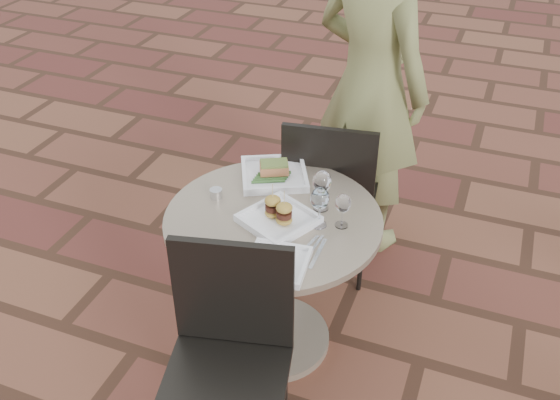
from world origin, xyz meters
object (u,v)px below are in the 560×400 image
(cafe_table, at_px, (274,262))
(plate_sliders, at_px, (278,216))
(plate_tuna, at_px, (277,263))
(chair_near, at_px, (229,345))
(diner, at_px, (370,85))
(chair_far, at_px, (330,187))
(plate_salmon, at_px, (274,173))

(cafe_table, xyz_separation_m, plate_sliders, (0.03, -0.03, 0.28))
(cafe_table, distance_m, plate_tuna, 0.40)
(plate_tuna, bearing_deg, chair_near, -106.81)
(diner, bearing_deg, chair_far, 105.56)
(chair_near, relative_size, plate_sliders, 2.68)
(plate_sliders, bearing_deg, chair_near, -88.62)
(chair_far, relative_size, chair_near, 1.00)
(cafe_table, relative_size, plate_salmon, 2.35)
(diner, relative_size, plate_tuna, 7.52)
(cafe_table, height_order, plate_sliders, plate_sliders)
(cafe_table, relative_size, plate_sliders, 2.60)
(diner, height_order, plate_tuna, diner)
(cafe_table, distance_m, chair_near, 0.55)
(plate_sliders, xyz_separation_m, plate_tuna, (0.09, -0.25, -0.02))
(chair_near, xyz_separation_m, plate_salmon, (-0.15, 0.83, 0.20))
(plate_salmon, bearing_deg, cafe_table, -68.99)
(chair_far, xyz_separation_m, plate_salmon, (-0.19, -0.28, 0.20))
(diner, bearing_deg, plate_salmon, 94.33)
(chair_far, distance_m, plate_sliders, 0.62)
(plate_salmon, height_order, plate_sliders, plate_sliders)
(cafe_table, bearing_deg, diner, 81.95)
(cafe_table, distance_m, plate_sliders, 0.28)
(plate_sliders, relative_size, plate_tuna, 1.42)
(cafe_table, bearing_deg, plate_tuna, -65.50)
(plate_sliders, bearing_deg, diner, 84.06)
(chair_near, height_order, plate_tuna, chair_near)
(chair_far, bearing_deg, plate_tuna, 85.13)
(plate_salmon, xyz_separation_m, plate_sliders, (0.14, -0.30, 0.01))
(chair_near, xyz_separation_m, diner, (0.09, 1.53, 0.37))
(diner, xyz_separation_m, plate_sliders, (-0.11, -1.01, -0.16))
(chair_far, bearing_deg, plate_salmon, 48.09)
(cafe_table, height_order, plate_salmon, plate_salmon)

